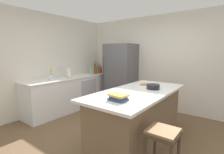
{
  "coord_description": "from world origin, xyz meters",
  "views": [
    {
      "loc": [
        1.62,
        -2.27,
        1.58
      ],
      "look_at": [
        -0.78,
        0.91,
        1.0
      ],
      "focal_mm": 26.73,
      "sensor_mm": 36.0,
      "label": 1
    }
  ],
  "objects_px": {
    "flower_vase": "(51,77)",
    "paper_towel_roll": "(69,73)",
    "olive_oil_bottle": "(98,69)",
    "mixing_bowl": "(153,87)",
    "whiskey_bottle": "(95,70)",
    "cookbook_stack": "(118,97)",
    "gin_bottle": "(91,71)",
    "cutting_board": "(148,85)",
    "vinegar_bottle": "(100,69)",
    "wine_bottle": "(95,69)",
    "refrigerator": "(121,75)",
    "hot_sauce_bottle": "(101,70)",
    "bar_stool": "(163,140)",
    "sink_faucet": "(59,72)",
    "kitchen_island": "(138,117)"
  },
  "relations": [
    {
      "from": "flower_vase",
      "to": "kitchen_island",
      "type": "bearing_deg",
      "value": 4.0
    },
    {
      "from": "cookbook_stack",
      "to": "gin_bottle",
      "type": "bearing_deg",
      "value": 140.93
    },
    {
      "from": "flower_vase",
      "to": "cutting_board",
      "type": "height_order",
      "value": "flower_vase"
    },
    {
      "from": "refrigerator",
      "to": "olive_oil_bottle",
      "type": "xyz_separation_m",
      "value": [
        -0.85,
        -0.06,
        0.13
      ]
    },
    {
      "from": "refrigerator",
      "to": "hot_sauce_bottle",
      "type": "height_order",
      "value": "refrigerator"
    },
    {
      "from": "gin_bottle",
      "to": "paper_towel_roll",
      "type": "bearing_deg",
      "value": -87.98
    },
    {
      "from": "paper_towel_roll",
      "to": "wine_bottle",
      "type": "xyz_separation_m",
      "value": [
        -0.03,
        1.07,
        0.02
      ]
    },
    {
      "from": "refrigerator",
      "to": "sink_faucet",
      "type": "relative_size",
      "value": 6.12
    },
    {
      "from": "kitchen_island",
      "to": "sink_faucet",
      "type": "bearing_deg",
      "value": 176.47
    },
    {
      "from": "kitchen_island",
      "to": "flower_vase",
      "type": "distance_m",
      "value": 2.38
    },
    {
      "from": "refrigerator",
      "to": "mixing_bowl",
      "type": "distance_m",
      "value": 2.12
    },
    {
      "from": "wine_bottle",
      "to": "whiskey_bottle",
      "type": "bearing_deg",
      "value": -42.06
    },
    {
      "from": "olive_oil_bottle",
      "to": "gin_bottle",
      "type": "xyz_separation_m",
      "value": [
        -0.06,
        -0.29,
        -0.03
      ]
    },
    {
      "from": "vinegar_bottle",
      "to": "olive_oil_bottle",
      "type": "height_order",
      "value": "olive_oil_bottle"
    },
    {
      "from": "flower_vase",
      "to": "cutting_board",
      "type": "xyz_separation_m",
      "value": [
        2.24,
        0.72,
        -0.06
      ]
    },
    {
      "from": "sink_faucet",
      "to": "whiskey_bottle",
      "type": "distance_m",
      "value": 1.26
    },
    {
      "from": "hot_sauce_bottle",
      "to": "whiskey_bottle",
      "type": "height_order",
      "value": "whiskey_bottle"
    },
    {
      "from": "refrigerator",
      "to": "gin_bottle",
      "type": "distance_m",
      "value": 0.98
    },
    {
      "from": "flower_vase",
      "to": "vinegar_bottle",
      "type": "height_order",
      "value": "flower_vase"
    },
    {
      "from": "bar_stool",
      "to": "flower_vase",
      "type": "relative_size",
      "value": 2.17
    },
    {
      "from": "gin_bottle",
      "to": "cutting_board",
      "type": "distance_m",
      "value": 2.43
    },
    {
      "from": "kitchen_island",
      "to": "sink_faucet",
      "type": "xyz_separation_m",
      "value": [
        -2.43,
        0.15,
        0.59
      ]
    },
    {
      "from": "gin_bottle",
      "to": "cookbook_stack",
      "type": "bearing_deg",
      "value": -39.07
    },
    {
      "from": "paper_towel_roll",
      "to": "whiskey_bottle",
      "type": "xyz_separation_m",
      "value": [
        0.07,
        0.98,
        -0.01
      ]
    },
    {
      "from": "refrigerator",
      "to": "flower_vase",
      "type": "bearing_deg",
      "value": -114.81
    },
    {
      "from": "whiskey_bottle",
      "to": "mixing_bowl",
      "type": "relative_size",
      "value": 1.35
    },
    {
      "from": "whiskey_bottle",
      "to": "cookbook_stack",
      "type": "distance_m",
      "value": 3.16
    },
    {
      "from": "hot_sauce_bottle",
      "to": "mixing_bowl",
      "type": "relative_size",
      "value": 1.1
    },
    {
      "from": "olive_oil_bottle",
      "to": "mixing_bowl",
      "type": "distance_m",
      "value": 2.8
    },
    {
      "from": "mixing_bowl",
      "to": "cutting_board",
      "type": "distance_m",
      "value": 0.35
    },
    {
      "from": "bar_stool",
      "to": "paper_towel_roll",
      "type": "bearing_deg",
      "value": 160.39
    },
    {
      "from": "flower_vase",
      "to": "whiskey_bottle",
      "type": "distance_m",
      "value": 1.57
    },
    {
      "from": "cookbook_stack",
      "to": "mixing_bowl",
      "type": "height_order",
      "value": "cookbook_stack"
    },
    {
      "from": "bar_stool",
      "to": "vinegar_bottle",
      "type": "distance_m",
      "value": 3.99
    },
    {
      "from": "kitchen_island",
      "to": "bar_stool",
      "type": "distance_m",
      "value": 0.95
    },
    {
      "from": "wine_bottle",
      "to": "hot_sauce_bottle",
      "type": "bearing_deg",
      "value": 66.52
    },
    {
      "from": "whiskey_bottle",
      "to": "cutting_board",
      "type": "relative_size",
      "value": 1.03
    },
    {
      "from": "whiskey_bottle",
      "to": "bar_stool",
      "type": "bearing_deg",
      "value": -34.77
    },
    {
      "from": "vinegar_bottle",
      "to": "olive_oil_bottle",
      "type": "xyz_separation_m",
      "value": [
        0.1,
        -0.2,
        0.03
      ]
    },
    {
      "from": "refrigerator",
      "to": "hot_sauce_bottle",
      "type": "distance_m",
      "value": 0.83
    },
    {
      "from": "cookbook_stack",
      "to": "wine_bottle",
      "type": "bearing_deg",
      "value": 138.32
    },
    {
      "from": "kitchen_island",
      "to": "whiskey_bottle",
      "type": "height_order",
      "value": "whiskey_bottle"
    },
    {
      "from": "bar_stool",
      "to": "kitchen_island",
      "type": "bearing_deg",
      "value": 135.93
    },
    {
      "from": "olive_oil_bottle",
      "to": "flower_vase",
      "type": "bearing_deg",
      "value": -89.43
    },
    {
      "from": "olive_oil_bottle",
      "to": "mixing_bowl",
      "type": "height_order",
      "value": "olive_oil_bottle"
    },
    {
      "from": "bar_stool",
      "to": "vinegar_bottle",
      "type": "height_order",
      "value": "vinegar_bottle"
    },
    {
      "from": "sink_faucet",
      "to": "cutting_board",
      "type": "bearing_deg",
      "value": 9.8
    },
    {
      "from": "bar_stool",
      "to": "sink_faucet",
      "type": "height_order",
      "value": "sink_faucet"
    },
    {
      "from": "flower_vase",
      "to": "paper_towel_roll",
      "type": "bearing_deg",
      "value": 94.25
    },
    {
      "from": "bar_stool",
      "to": "cutting_board",
      "type": "xyz_separation_m",
      "value": [
        -0.76,
        1.22,
        0.39
      ]
    }
  ]
}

